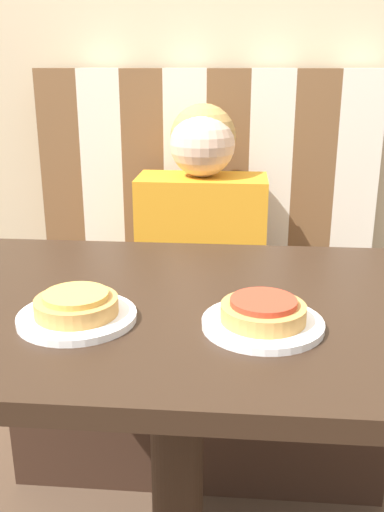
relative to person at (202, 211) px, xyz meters
name	(u,v)px	position (x,y,z in m)	size (l,w,h in m)	color
wall_back	(210,16)	(0.00, 0.31, 0.54)	(7.00, 0.05, 2.60)	#C6B28E
booth_seat	(201,374)	(0.00, 0.00, -0.52)	(1.04, 0.52, 0.48)	#382319
booth_backrest	(207,179)	(0.00, 0.21, 0.05)	(1.04, 0.09, 0.67)	brown
dining_table	(176,357)	(0.00, -0.67, -0.10)	(1.02, 0.66, 0.78)	black
person	(202,211)	(0.00, 0.00, 0.00)	(0.36, 0.21, 0.58)	orange
plate_left	(77,317)	(-0.15, -0.77, 0.02)	(0.19, 0.19, 0.01)	white
plate_right	(263,324)	(0.15, -0.77, 0.02)	(0.19, 0.19, 0.01)	white
pizza_left	(76,304)	(-0.15, -0.77, 0.04)	(0.13, 0.13, 0.04)	#C68E47
pizza_right	(263,311)	(0.15, -0.77, 0.04)	(0.13, 0.13, 0.04)	#C68E47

